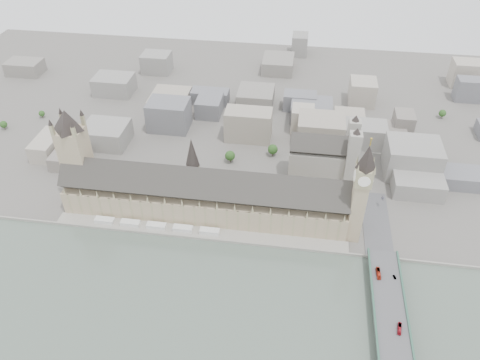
# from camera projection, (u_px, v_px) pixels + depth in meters

# --- Properties ---
(ground) EXTENTS (900.00, 900.00, 0.00)m
(ground) POSITION_uv_depth(u_px,v_px,m) (201.00, 228.00, 434.17)
(ground) COLOR #595651
(ground) RESTS_ON ground
(embankment_wall) EXTENTS (600.00, 1.50, 3.00)m
(embankment_wall) POSITION_uv_depth(u_px,v_px,m) (197.00, 238.00, 421.57)
(embankment_wall) COLOR gray
(embankment_wall) RESTS_ON ground
(river_terrace) EXTENTS (270.00, 15.00, 2.00)m
(river_terrace) POSITION_uv_depth(u_px,v_px,m) (199.00, 233.00, 427.72)
(river_terrace) COLOR gray
(river_terrace) RESTS_ON ground
(terrace_tents) EXTENTS (118.00, 7.00, 4.00)m
(terrace_tents) POSITION_uv_depth(u_px,v_px,m) (156.00, 226.00, 430.83)
(terrace_tents) COLOR silver
(terrace_tents) RESTS_ON river_terrace
(palace_of_westminster) EXTENTS (265.00, 40.73, 55.44)m
(palace_of_westminster) POSITION_uv_depth(u_px,v_px,m) (204.00, 196.00, 435.52)
(palace_of_westminster) COLOR tan
(palace_of_westminster) RESTS_ON ground
(elizabeth_tower) EXTENTS (17.00, 17.00, 107.50)m
(elizabeth_tower) POSITION_uv_depth(u_px,v_px,m) (361.00, 188.00, 388.80)
(elizabeth_tower) COLOR tan
(elizabeth_tower) RESTS_ON ground
(victoria_tower) EXTENTS (30.00, 30.00, 100.00)m
(victoria_tower) POSITION_uv_depth(u_px,v_px,m) (75.00, 152.00, 434.34)
(victoria_tower) COLOR tan
(victoria_tower) RESTS_ON ground
(central_tower) EXTENTS (13.00, 13.00, 48.00)m
(central_tower) POSITION_uv_depth(u_px,v_px,m) (193.00, 160.00, 419.85)
(central_tower) COLOR tan
(central_tower) RESTS_ON ground
(westminster_bridge) EXTENTS (25.00, 325.00, 10.25)m
(westminster_bridge) POSITION_uv_depth(u_px,v_px,m) (390.00, 327.00, 344.33)
(westminster_bridge) COLOR #474749
(westminster_bridge) RESTS_ON ground
(westminster_abbey) EXTENTS (68.00, 36.00, 64.00)m
(westminster_abbey) POSITION_uv_depth(u_px,v_px,m) (325.00, 158.00, 480.01)
(westminster_abbey) COLOR gray
(westminster_abbey) RESTS_ON ground
(city_skyline_inland) EXTENTS (720.00, 360.00, 38.00)m
(city_skyline_inland) POSITION_uv_depth(u_px,v_px,m) (239.00, 89.00, 613.29)
(city_skyline_inland) COLOR gray
(city_skyline_inland) RESTS_ON ground
(park_trees) EXTENTS (110.00, 30.00, 15.00)m
(park_trees) POSITION_uv_depth(u_px,v_px,m) (203.00, 181.00, 477.43)
(park_trees) COLOR #1F4418
(park_trees) RESTS_ON ground
(red_bus_north) EXTENTS (3.19, 12.02, 3.33)m
(red_bus_north) POSITION_uv_depth(u_px,v_px,m) (378.00, 273.00, 376.01)
(red_bus_north) COLOR #AD2813
(red_bus_north) RESTS_ON westminster_bridge
(red_bus_south) EXTENTS (3.96, 10.45, 2.84)m
(red_bus_south) POSITION_uv_depth(u_px,v_px,m) (400.00, 329.00, 335.78)
(red_bus_south) COLOR maroon
(red_bus_south) RESTS_ON westminster_bridge
(car_silver) EXTENTS (2.72, 4.37, 1.36)m
(car_silver) POSITION_uv_depth(u_px,v_px,m) (395.00, 277.00, 374.10)
(car_silver) COLOR gray
(car_silver) RESTS_ON westminster_bridge
(car_approach) EXTENTS (2.33, 4.88, 1.37)m
(car_approach) POSITION_uv_depth(u_px,v_px,m) (383.00, 198.00, 450.77)
(car_approach) COLOR gray
(car_approach) RESTS_ON westminster_bridge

